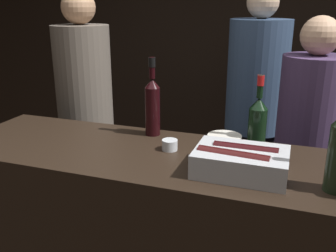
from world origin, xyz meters
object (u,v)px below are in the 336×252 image
candle_votive (169,145)px  red_wine_bottle_burgundy (258,121)px  person_in_hoodie (255,107)px  person_blond_tee (86,114)px  bowl_white (224,141)px  person_grey_polo (307,146)px  ice_bin_with_bottles (240,161)px  red_wine_bottle_black_foil (152,104)px

candle_votive → red_wine_bottle_burgundy: 0.41m
person_in_hoodie → person_blond_tee: size_ratio=1.02×
bowl_white → person_grey_polo: person_grey_polo is taller
ice_bin_with_bottles → candle_votive: (-0.34, 0.14, -0.03)m
ice_bin_with_bottles → bowl_white: 0.28m
bowl_white → person_grey_polo: 0.73m
candle_votive → red_wine_bottle_black_foil: (-0.14, 0.17, 0.13)m
person_blond_tee → bowl_white: bearing=73.5°
bowl_white → candle_votive: 0.26m
bowl_white → person_in_hoodie: size_ratio=0.09×
ice_bin_with_bottles → red_wine_bottle_black_foil: (-0.48, 0.31, 0.10)m
red_wine_bottle_burgundy → person_in_hoodie: size_ratio=0.18×
bowl_white → red_wine_bottle_black_foil: size_ratio=0.41×
red_wine_bottle_black_foil → person_in_hoodie: (0.40, 0.97, -0.23)m
red_wine_bottle_burgundy → person_in_hoodie: person_in_hoodie is taller
ice_bin_with_bottles → person_in_hoodie: 1.29m
ice_bin_with_bottles → red_wine_bottle_burgundy: size_ratio=1.05×
red_wine_bottle_black_foil → person_blond_tee: size_ratio=0.22×
candle_votive → person_blond_tee: person_blond_tee is taller
red_wine_bottle_burgundy → bowl_white: bearing=-167.8°
bowl_white → candle_votive: bearing=-152.1°
candle_votive → person_grey_polo: bearing=49.7°
bowl_white → red_wine_bottle_burgundy: 0.17m
ice_bin_with_bottles → person_blond_tee: person_blond_tee is taller
red_wine_bottle_black_foil → person_grey_polo: size_ratio=0.23×
person_in_hoodie → red_wine_bottle_burgundy: bearing=-92.7°
candle_votive → person_in_hoodie: person_in_hoodie is taller
red_wine_bottle_black_foil → person_in_hoodie: size_ratio=0.21×
bowl_white → person_blond_tee: (-1.02, 0.49, -0.11)m
bowl_white → red_wine_bottle_burgundy: red_wine_bottle_burgundy is taller
person_grey_polo → candle_votive: bearing=40.0°
ice_bin_with_bottles → candle_votive: size_ratio=4.98×
ice_bin_with_bottles → person_grey_polo: person_grey_polo is taller
ice_bin_with_bottles → person_blond_tee: (-1.14, 0.75, -0.13)m
red_wine_bottle_burgundy → person_grey_polo: bearing=66.9°
candle_votive → red_wine_bottle_burgundy: red_wine_bottle_burgundy is taller
ice_bin_with_bottles → red_wine_bottle_black_foil: bearing=147.4°
red_wine_bottle_black_foil → person_in_hoodie: bearing=67.8°
red_wine_bottle_black_foil → person_in_hoodie: person_in_hoodie is taller
bowl_white → candle_votive: size_ratio=2.23×
candle_votive → red_wine_bottle_burgundy: bearing=22.3°
red_wine_bottle_burgundy → person_blond_tee: bearing=158.4°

